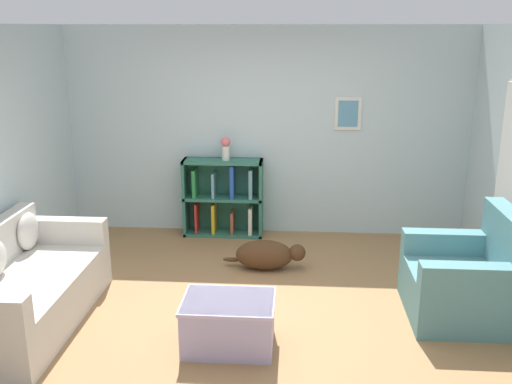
# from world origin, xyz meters

# --- Properties ---
(ground_plane) EXTENTS (14.00, 14.00, 0.00)m
(ground_plane) POSITION_xyz_m (0.00, 0.00, 0.00)
(ground_plane) COLOR #997047
(wall_back) EXTENTS (5.60, 0.13, 2.60)m
(wall_back) POSITION_xyz_m (0.00, 2.25, 1.30)
(wall_back) COLOR silver
(wall_back) RESTS_ON ground_plane
(couch) EXTENTS (0.91, 1.89, 0.84)m
(couch) POSITION_xyz_m (-2.05, -0.37, 0.32)
(couch) COLOR beige
(couch) RESTS_ON ground_plane
(bookshelf) EXTENTS (1.00, 0.31, 0.98)m
(bookshelf) POSITION_xyz_m (-0.53, 2.05, 0.48)
(bookshelf) COLOR #2D6B56
(bookshelf) RESTS_ON ground_plane
(recliner_chair) EXTENTS (0.94, 0.99, 1.00)m
(recliner_chair) POSITION_xyz_m (1.96, 0.07, 0.35)
(recliner_chair) COLOR slate
(recliner_chair) RESTS_ON ground_plane
(coffee_table) EXTENTS (0.76, 0.55, 0.42)m
(coffee_table) POSITION_xyz_m (-0.15, -0.63, 0.23)
(coffee_table) COLOR #ADA3CC
(coffee_table) RESTS_ON ground_plane
(dog) EXTENTS (0.92, 0.30, 0.33)m
(dog) POSITION_xyz_m (0.08, 0.97, 0.17)
(dog) COLOR #472D19
(dog) RESTS_ON ground_plane
(vase) EXTENTS (0.12, 0.12, 0.29)m
(vase) POSITION_xyz_m (-0.49, 2.03, 1.15)
(vase) COLOR silver
(vase) RESTS_ON bookshelf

